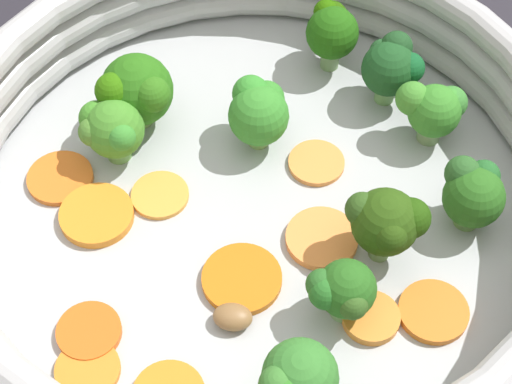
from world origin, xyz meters
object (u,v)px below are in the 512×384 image
at_px(broccoli_floret_8, 297,380).
at_px(carrot_slice_10, 60,178).
at_px(broccoli_floret_6, 387,222).
at_px(mushroom_piece_0, 233,317).
at_px(skillet, 256,212).
at_px(carrot_slice_0, 371,318).
at_px(carrot_slice_2, 97,215).
at_px(broccoli_floret_7, 432,104).
at_px(broccoli_floret_9, 111,129).
at_px(broccoli_floret_3, 136,91).
at_px(carrot_slice_9, 88,370).
at_px(carrot_slice_6, 322,238).
at_px(carrot_slice_5, 242,279).
at_px(broccoli_floret_5, 392,66).
at_px(broccoli_floret_2, 473,192).
at_px(carrot_slice_7, 433,312).
at_px(broccoli_floret_0, 342,291).
at_px(broccoli_floret_1, 259,110).
at_px(carrot_slice_4, 316,163).
at_px(carrot_slice_3, 160,195).
at_px(broccoli_floret_4, 332,30).
at_px(carrot_slice_1, 89,332).

bearing_deg(broccoli_floret_8, carrot_slice_10, -72.56).
distance_m(broccoli_floret_6, mushroom_piece_0, 0.10).
relative_size(skillet, carrot_slice_0, 10.95).
bearing_deg(carrot_slice_2, broccoli_floret_7, 171.95).
height_order(broccoli_floret_6, broccoli_floret_9, broccoli_floret_6).
distance_m(skillet, broccoli_floret_3, 0.10).
height_order(carrot_slice_9, mushroom_piece_0, mushroom_piece_0).
bearing_deg(carrot_slice_10, carrot_slice_6, 137.95).
bearing_deg(broccoli_floret_6, carrot_slice_5, -13.58).
xyz_separation_m(broccoli_floret_5, broccoli_floret_6, (0.07, 0.10, 0.00)).
relative_size(carrot_slice_0, broccoli_floret_2, 0.74).
height_order(broccoli_floret_2, broccoli_floret_3, broccoli_floret_3).
xyz_separation_m(carrot_slice_7, broccoli_floret_8, (0.09, 0.01, 0.03)).
relative_size(carrot_slice_5, broccoli_floret_0, 1.12).
distance_m(carrot_slice_7, broccoli_floret_8, 0.10).
relative_size(broccoli_floret_1, mushroom_piece_0, 2.02).
xyz_separation_m(carrot_slice_6, broccoli_floret_2, (-0.08, 0.02, 0.02)).
relative_size(carrot_slice_5, broccoli_floret_5, 0.98).
bearing_deg(carrot_slice_2, carrot_slice_5, 126.94).
distance_m(carrot_slice_4, carrot_slice_6, 0.06).
bearing_deg(broccoli_floret_2, carrot_slice_3, -31.25).
height_order(carrot_slice_6, broccoli_floret_0, broccoli_floret_0).
bearing_deg(carrot_slice_5, broccoli_floret_4, -134.76).
height_order(broccoli_floret_6, mushroom_piece_0, broccoli_floret_6).
relative_size(broccoli_floret_7, mushroom_piece_0, 1.98).
bearing_deg(broccoli_floret_1, broccoli_floret_4, -151.92).
distance_m(skillet, broccoli_floret_2, 0.13).
bearing_deg(broccoli_floret_2, mushroom_piece_0, 0.58).
height_order(carrot_slice_3, mushroom_piece_0, mushroom_piece_0).
height_order(carrot_slice_3, broccoli_floret_8, broccoli_floret_8).
bearing_deg(broccoli_floret_5, carrot_slice_3, 3.31).
distance_m(carrot_slice_3, broccoli_floret_3, 0.07).
relative_size(carrot_slice_4, broccoli_floret_3, 0.68).
height_order(carrot_slice_5, broccoli_floret_5, broccoli_floret_5).
xyz_separation_m(carrot_slice_7, broccoli_floret_3, (0.09, -0.20, 0.03)).
bearing_deg(broccoli_floret_8, carrot_slice_9, -36.41).
bearing_deg(carrot_slice_1, broccoli_floret_2, 173.30).
bearing_deg(broccoli_floret_2, broccoli_floret_9, -39.05).
bearing_deg(carrot_slice_7, carrot_slice_6, -65.51).
bearing_deg(broccoli_floret_7, broccoli_floret_6, 41.87).
relative_size(carrot_slice_2, broccoli_floret_5, 0.95).
xyz_separation_m(carrot_slice_0, carrot_slice_5, (0.05, -0.05, -0.00)).
distance_m(broccoli_floret_3, broccoli_floret_5, 0.16).
bearing_deg(carrot_slice_0, carrot_slice_7, 160.16).
height_order(carrot_slice_5, carrot_slice_6, same).
bearing_deg(broccoli_floret_6, carrot_slice_9, -1.89).
distance_m(carrot_slice_5, carrot_slice_6, 0.05).
bearing_deg(carrot_slice_6, carrot_slice_4, -115.59).
xyz_separation_m(carrot_slice_6, broccoli_floret_9, (0.08, -0.11, 0.02)).
distance_m(carrot_slice_2, carrot_slice_3, 0.04).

